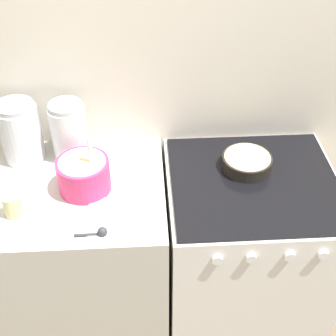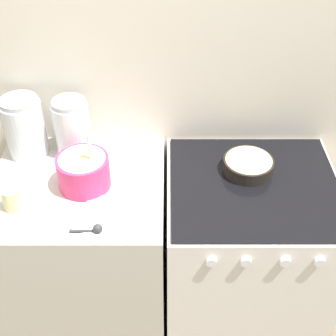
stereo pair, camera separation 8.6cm
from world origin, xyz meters
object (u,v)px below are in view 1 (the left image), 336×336
tin_can (13,205)px  mixing_bowl (84,173)px  storage_jar_middle (70,134)px  stove (243,255)px  baking_pan (247,162)px  storage_jar_left (21,135)px

tin_can → mixing_bowl: bearing=27.5°
storage_jar_middle → tin_can: size_ratio=2.81×
stove → baking_pan: baking_pan is taller
baking_pan → storage_jar_left: (-0.93, 0.13, 0.08)m
storage_jar_left → baking_pan: bearing=-7.9°
stove → baking_pan: (-0.02, 0.09, 0.49)m
stove → storage_jar_left: 1.13m
stove → baking_pan: bearing=102.3°
stove → storage_jar_middle: size_ratio=3.57×
baking_pan → tin_can: (-0.91, -0.22, 0.02)m
storage_jar_left → storage_jar_middle: bearing=0.0°
storage_jar_left → tin_can: bearing=-86.7°
storage_jar_middle → storage_jar_left: bearing=180.0°
mixing_bowl → storage_jar_middle: (-0.07, 0.22, 0.03)m
mixing_bowl → baking_pan: mixing_bowl is taller
storage_jar_middle → tin_can: bearing=-117.3°
storage_jar_left → storage_jar_middle: (0.20, 0.00, -0.00)m
stove → mixing_bowl: 0.87m
storage_jar_middle → tin_can: 0.40m
mixing_bowl → baking_pan: (0.66, 0.09, -0.05)m
stove → storage_jar_left: size_ratio=3.47×
storage_jar_middle → mixing_bowl: bearing=-71.9°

